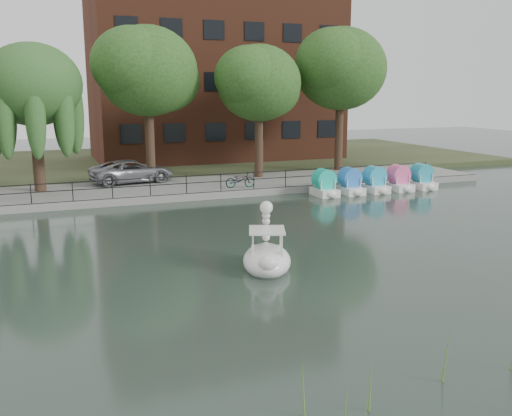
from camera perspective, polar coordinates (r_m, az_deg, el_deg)
ground_plane at (r=19.64m, az=2.92°, el=-6.03°), size 120.00×120.00×0.00m
promenade at (r=34.41m, az=-8.11°, el=1.91°), size 40.00×6.00×0.40m
kerb at (r=31.59m, az=-6.86°, el=1.07°), size 40.00×0.25×0.40m
land_strip at (r=48.01m, az=-12.02°, el=4.50°), size 60.00×22.00×0.36m
railing at (r=31.62m, az=-6.99°, el=2.82°), size 32.00×0.05×1.00m
apartment_building at (r=49.37m, az=-4.15°, el=15.59°), size 20.00×10.07×18.00m
willow_mid at (r=34.03m, az=-21.45°, el=11.36°), size 5.32×5.32×8.15m
broadleaf_center at (r=35.69m, az=-10.81°, el=13.23°), size 6.00×6.00×9.25m
broadleaf_right at (r=37.17m, az=0.29°, el=12.33°), size 5.40×5.40×8.32m
broadleaf_far at (r=40.92m, az=8.49°, el=13.56°), size 6.30×6.30×9.71m
minivan at (r=35.83m, az=-12.29°, el=3.78°), size 3.56×6.18×1.62m
bicycle at (r=33.25m, az=-1.61°, el=2.91°), size 0.74×1.76×1.00m
swan_boat at (r=19.47m, az=1.09°, el=-4.70°), size 2.44×2.99×2.19m
pedal_boat_row at (r=34.81m, az=11.79°, el=2.57°), size 7.95×1.70×1.40m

